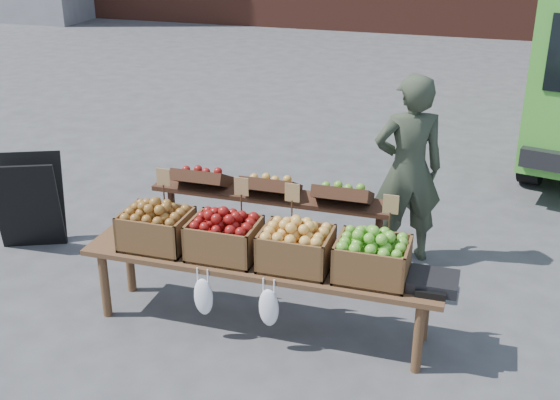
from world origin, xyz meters
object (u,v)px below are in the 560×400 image
(crate_golden_apples, at_px, (157,229))
(crate_russet_pears, at_px, (224,239))
(weighing_scale, at_px, (433,281))
(display_bench, at_px, (260,294))
(back_table, at_px, (271,224))
(vendor, at_px, (408,170))
(crate_red_apples, at_px, (296,249))
(crate_green_apples, at_px, (372,260))
(chalkboard_sign, at_px, (30,202))

(crate_golden_apples, distance_m, crate_russet_pears, 0.55)
(weighing_scale, bearing_deg, display_bench, 180.00)
(back_table, bearing_deg, weighing_scale, -27.25)
(vendor, distance_m, crate_red_apples, 1.58)
(vendor, relative_size, display_bench, 0.63)
(crate_green_apples, bearing_deg, display_bench, 180.00)
(crate_russet_pears, bearing_deg, crate_red_apples, 0.00)
(crate_golden_apples, bearing_deg, chalkboard_sign, 157.51)
(crate_russet_pears, bearing_deg, vendor, 51.88)
(chalkboard_sign, height_order, back_table, back_table)
(crate_red_apples, bearing_deg, weighing_scale, 0.00)
(vendor, distance_m, crate_green_apples, 1.46)
(weighing_scale, bearing_deg, chalkboard_sign, 169.60)
(weighing_scale, bearing_deg, vendor, 104.71)
(chalkboard_sign, xyz_separation_m, display_bench, (2.48, -0.68, -0.15))
(back_table, bearing_deg, crate_green_apples, -36.51)
(vendor, relative_size, weighing_scale, 5.00)
(chalkboard_sign, height_order, crate_red_apples, chalkboard_sign)
(crate_golden_apples, xyz_separation_m, crate_russet_pears, (0.55, 0.00, 0.00))
(chalkboard_sign, bearing_deg, vendor, -10.61)
(crate_golden_apples, relative_size, crate_red_apples, 1.00)
(vendor, distance_m, weighing_scale, 1.52)
(chalkboard_sign, relative_size, back_table, 0.42)
(crate_green_apples, bearing_deg, back_table, 143.49)
(crate_golden_apples, relative_size, weighing_scale, 1.47)
(crate_russet_pears, relative_size, crate_green_apples, 1.00)
(vendor, bearing_deg, chalkboard_sign, -9.11)
(back_table, bearing_deg, crate_russet_pears, -100.02)
(crate_green_apples, relative_size, weighing_scale, 1.47)
(display_bench, bearing_deg, weighing_scale, 0.00)
(crate_green_apples, height_order, weighing_scale, crate_green_apples)
(display_bench, xyz_separation_m, crate_russet_pears, (-0.27, 0.00, 0.42))
(crate_russet_pears, distance_m, weighing_scale, 1.53)
(crate_red_apples, bearing_deg, vendor, 67.85)
(crate_golden_apples, xyz_separation_m, weighing_scale, (2.07, 0.00, -0.10))
(vendor, bearing_deg, crate_russet_pears, 29.75)
(chalkboard_sign, bearing_deg, weighing_scale, -34.02)
(crate_russet_pears, bearing_deg, display_bench, 0.00)
(crate_golden_apples, height_order, crate_russet_pears, same)
(crate_golden_apples, height_order, crate_green_apples, same)
(chalkboard_sign, distance_m, back_table, 2.33)
(back_table, distance_m, crate_red_apples, 0.86)
(chalkboard_sign, distance_m, display_bench, 2.57)
(chalkboard_sign, bearing_deg, crate_red_apples, -37.58)
(crate_golden_apples, bearing_deg, crate_green_apples, 0.00)
(vendor, xyz_separation_m, back_table, (-1.02, -0.74, -0.33))
(back_table, distance_m, crate_golden_apples, 1.01)
(vendor, xyz_separation_m, crate_golden_apples, (-1.69, -1.46, -0.14))
(crate_golden_apples, bearing_deg, vendor, 40.71)
(back_table, relative_size, crate_russet_pears, 4.20)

